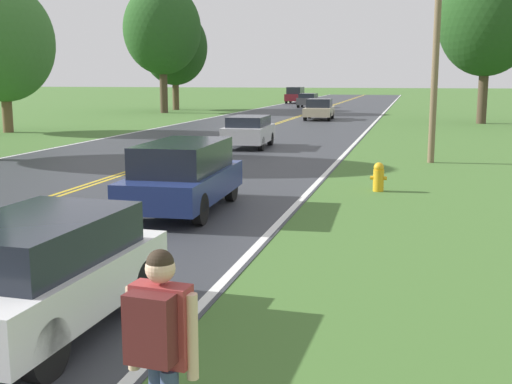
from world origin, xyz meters
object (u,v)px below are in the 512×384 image
at_px(tree_right_cluster, 3,43).
at_px(fire_hydrant, 379,177).
at_px(tree_far_back, 487,21).
at_px(car_silver_hatchback_mid_far, 249,131).
at_px(car_dark_blue_van_mid_near, 184,174).
at_px(tree_left_verge, 175,47).
at_px(hitchhiker_person, 160,338).
at_px(car_white_hatchback_approaching, 39,271).
at_px(car_maroon_suv_horizon, 295,95).
at_px(tree_behind_sign, 162,30).
at_px(car_champagne_sedan_receding, 319,109).
at_px(car_dark_grey_hatchback_distant, 308,100).

bearing_deg(tree_right_cluster, fire_hydrant, -33.82).
height_order(tree_far_back, car_silver_hatchback_mid_far, tree_far_back).
xyz_separation_m(car_dark_blue_van_mid_near, car_silver_hatchback_mid_far, (-1.98, 13.62, -0.11)).
relative_size(fire_hydrant, tree_left_verge, 0.08).
distance_m(hitchhiker_person, tree_far_back, 42.47).
xyz_separation_m(tree_right_cluster, car_white_hatchback_approaching, (18.15, -25.47, -4.20)).
relative_size(tree_left_verge, car_maroon_suv_horizon, 2.30).
height_order(tree_behind_sign, car_dark_blue_van_mid_near, tree_behind_sign).
bearing_deg(tree_behind_sign, car_champagne_sedan_receding, -22.32).
bearing_deg(hitchhiker_person, tree_behind_sign, 27.26).
bearing_deg(tree_behind_sign, car_silver_hatchback_mid_far, -60.83).
height_order(hitchhiker_person, car_white_hatchback_approaching, hitchhiker_person).
xyz_separation_m(tree_behind_sign, tree_right_cluster, (-0.87, -21.34, -2.18)).
xyz_separation_m(tree_left_verge, tree_right_cluster, (0.08, -26.69, -0.93)).
relative_size(tree_far_back, car_dark_grey_hatchback_distant, 2.93).
height_order(tree_right_cluster, car_maroon_suv_horizon, tree_right_cluster).
xyz_separation_m(tree_left_verge, car_champagne_sedan_receding, (15.62, -11.38, -5.12)).
height_order(car_white_hatchback_approaching, car_dark_grey_hatchback_distant, car_dark_grey_hatchback_distant).
height_order(fire_hydrant, car_dark_blue_van_mid_near, car_dark_blue_van_mid_near).
height_order(tree_right_cluster, car_champagne_sedan_receding, tree_right_cluster).
xyz_separation_m(car_silver_hatchback_mid_far, car_maroon_suv_horizon, (-7.12, 49.84, 0.25)).
distance_m(tree_far_back, car_champagne_sedan_receding, 12.81).
distance_m(car_white_hatchback_approaching, car_champagne_sedan_receding, 40.87).
relative_size(fire_hydrant, tree_right_cluster, 0.10).
xyz_separation_m(car_dark_blue_van_mid_near, car_maroon_suv_horizon, (-9.10, 63.46, 0.14)).
relative_size(hitchhiker_person, car_dark_grey_hatchback_distant, 0.50).
bearing_deg(tree_far_back, tree_behind_sign, 164.09).
distance_m(car_silver_hatchback_mid_far, car_champagne_sedan_receding, 19.89).
bearing_deg(car_dark_blue_van_mid_near, car_silver_hatchback_mid_far, -174.05).
bearing_deg(car_silver_hatchback_mid_far, tree_left_verge, -156.18).
bearing_deg(tree_left_verge, car_silver_hatchback_mid_far, -63.77).
xyz_separation_m(tree_behind_sign, car_dark_grey_hatchback_distant, (10.71, 13.02, -6.36)).
height_order(car_champagne_sedan_receding, car_dark_grey_hatchback_distant, car_champagne_sedan_receding).
relative_size(car_silver_hatchback_mid_far, car_champagne_sedan_receding, 0.79).
bearing_deg(fire_hydrant, tree_right_cluster, 146.18).
relative_size(fire_hydrant, tree_far_back, 0.08).
bearing_deg(car_dark_blue_van_mid_near, tree_behind_sign, -159.75).
xyz_separation_m(fire_hydrant, tree_behind_sign, (-20.69, 35.78, 6.76)).
height_order(car_white_hatchback_approaching, car_champagne_sedan_receding, car_champagne_sedan_receding).
bearing_deg(tree_right_cluster, tree_behind_sign, 87.67).
distance_m(tree_left_verge, car_white_hatchback_approaching, 55.49).
relative_size(hitchhiker_person, fire_hydrant, 2.25).
height_order(car_champagne_sedan_receding, car_maroon_suv_horizon, car_maroon_suv_horizon).
relative_size(tree_right_cluster, car_dark_blue_van_mid_near, 1.84).
bearing_deg(car_maroon_suv_horizon, car_silver_hatchback_mid_far, -171.61).
distance_m(tree_behind_sign, car_silver_hatchback_mid_far, 30.36).
relative_size(car_dark_blue_van_mid_near, car_dark_grey_hatchback_distant, 1.26).
height_order(tree_left_verge, car_silver_hatchback_mid_far, tree_left_verge).
bearing_deg(tree_behind_sign, car_maroon_suv_horizon, 72.93).
relative_size(tree_behind_sign, car_dark_blue_van_mid_near, 2.47).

